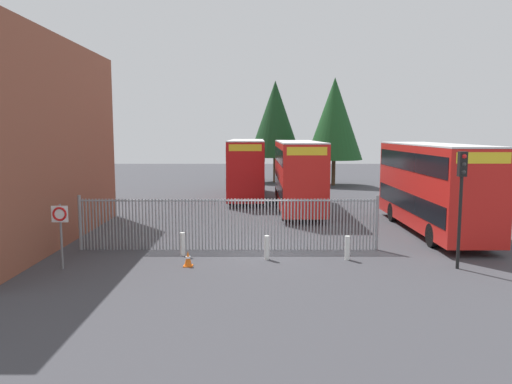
% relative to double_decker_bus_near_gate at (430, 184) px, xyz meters
% --- Properties ---
extents(ground_plane, '(100.00, 100.00, 0.00)m').
position_rel_double_decker_bus_near_gate_xyz_m(ground_plane, '(-8.68, 4.17, -2.42)').
color(ground_plane, '#3D3D42').
extents(palisade_fence, '(12.74, 0.14, 2.35)m').
position_rel_double_decker_bus_near_gate_xyz_m(palisade_fence, '(-9.96, -3.83, -1.24)').
color(palisade_fence, gray).
rests_on(palisade_fence, ground).
extents(double_decker_bus_near_gate, '(2.54, 10.81, 4.42)m').
position_rel_double_decker_bus_near_gate_xyz_m(double_decker_bus_near_gate, '(0.00, 0.00, 0.00)').
color(double_decker_bus_near_gate, red).
rests_on(double_decker_bus_near_gate, ground).
extents(double_decker_bus_behind_fence_left, '(2.54, 10.81, 4.42)m').
position_rel_double_decker_bus_near_gate_xyz_m(double_decker_bus_behind_fence_left, '(-6.12, 6.90, 0.00)').
color(double_decker_bus_behind_fence_left, red).
rests_on(double_decker_bus_behind_fence_left, ground).
extents(double_decker_bus_behind_fence_right, '(2.54, 10.81, 4.42)m').
position_rel_double_decker_bus_near_gate_xyz_m(double_decker_bus_behind_fence_right, '(-9.49, 12.74, 0.00)').
color(double_decker_bus_behind_fence_right, red).
rests_on(double_decker_bus_behind_fence_right, ground).
extents(bollard_near_left, '(0.20, 0.20, 0.95)m').
position_rel_double_decker_bus_near_gate_xyz_m(bollard_near_left, '(-11.78, -4.85, -1.95)').
color(bollard_near_left, silver).
rests_on(bollard_near_left, ground).
extents(bollard_center_front, '(0.20, 0.20, 0.95)m').
position_rel_double_decker_bus_near_gate_xyz_m(bollard_center_front, '(-8.37, -5.45, -1.95)').
color(bollard_center_front, silver).
rests_on(bollard_center_front, ground).
extents(bollard_near_right, '(0.20, 0.20, 0.95)m').
position_rel_double_decker_bus_near_gate_xyz_m(bollard_near_right, '(-5.21, -5.50, -1.95)').
color(bollard_near_right, silver).
rests_on(bollard_near_right, ground).
extents(traffic_cone_by_gate, '(0.34, 0.34, 0.59)m').
position_rel_double_decker_bus_near_gate_xyz_m(traffic_cone_by_gate, '(-11.34, -6.46, -2.13)').
color(traffic_cone_by_gate, orange).
rests_on(traffic_cone_by_gate, ground).
extents(speed_limit_sign_post, '(0.60, 0.14, 2.40)m').
position_rel_double_decker_bus_near_gate_xyz_m(speed_limit_sign_post, '(-15.89, -6.85, -0.65)').
color(speed_limit_sign_post, slate).
rests_on(speed_limit_sign_post, ground).
extents(traffic_light_kerbside, '(0.28, 0.33, 4.30)m').
position_rel_double_decker_bus_near_gate_xyz_m(traffic_light_kerbside, '(-1.39, -6.77, 0.56)').
color(traffic_light_kerbside, black).
rests_on(traffic_light_kerbside, ground).
extents(tree_tall_back, '(5.32, 5.32, 10.06)m').
position_rel_double_decker_bus_near_gate_xyz_m(tree_tall_back, '(-1.46, 22.06, 3.82)').
color(tree_tall_back, '#4C3823').
rests_on(tree_tall_back, ground).
extents(tree_short_side, '(5.24, 5.24, 10.04)m').
position_rel_double_decker_bus_near_gate_xyz_m(tree_short_side, '(-6.90, 24.80, 3.86)').
color(tree_short_side, '#4C3823').
rests_on(tree_short_side, ground).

